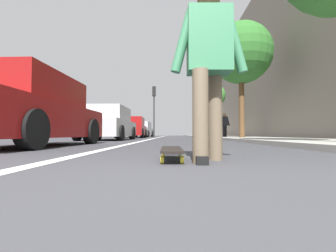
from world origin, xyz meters
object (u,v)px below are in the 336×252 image
Objects in this scene: parked_car_near at (30,112)px; pedestrian_distant at (224,124)px; street_tree_far at (214,96)px; parked_car_end at (142,130)px; parked_car_mid at (108,124)px; skater_person at (209,61)px; skateboard at (172,150)px; street_tree_mid at (241,54)px; parked_car_far at (132,128)px; traffic_light at (154,102)px.

pedestrian_distant is at bearing -33.44° from parked_car_near.
parked_car_near is at bearing 155.56° from street_tree_far.
parked_car_end is 3.00× the size of pedestrian_distant.
parked_car_mid is 12.57m from parked_car_end.
parked_car_mid is 7.18m from pedestrian_distant.
skater_person reaches higher than parked_car_mid.
skateboard is 8.60m from parked_car_mid.
street_tree_mid reaches higher than parked_car_near.
street_tree_far is at bearing -11.54° from skateboard.
street_tree_mid is at bearing 180.00° from street_tree_far.
traffic_light is (2.21, -1.46, 2.21)m from parked_car_far.
parked_car_far is at bearing 48.10° from street_tree_mid.
parked_car_end is 13.73m from street_tree_mid.
parked_car_near is 0.71× the size of street_tree_mid.
skater_person is at bearing -170.77° from parked_car_end.
pedestrian_distant is at bearing -114.68° from parked_car_far.
skater_person reaches higher than parked_car_far.
street_tree_mid is 4.40m from pedestrian_distant.
skateboard is at bearing -130.37° from parked_car_near.
skater_person reaches higher than skateboard.
traffic_light is 7.19m from pedestrian_distant.
parked_car_far is 0.76× the size of street_tree_mid.
pedestrian_distant reaches higher than parked_car_end.
street_tree_mid is (9.17, -3.04, 3.28)m from skater_person.
traffic_light is 2.74× the size of pedestrian_distant.
parked_car_far is 3.45m from traffic_light.
parked_car_near is 0.99× the size of parked_car_mid.
pedestrian_distant is at bearing -13.27° from skater_person.
skateboard is at bearing -174.89° from traffic_light.
skater_person is 0.39× the size of traffic_light.
pedestrian_distant reaches higher than parked_car_mid.
parked_car_mid is (8.08, 2.89, 0.61)m from skateboard.
parked_car_end is (20.65, 3.03, 0.61)m from skateboard.
parked_car_near reaches higher than parked_car_end.
traffic_light is 0.74× the size of street_tree_mid.
parked_car_near is at bearing 179.92° from parked_car_far.
street_tree_far reaches higher than traffic_light.
pedestrian_distant is at bearing 177.60° from street_tree_far.
pedestrian_distant is (-2.83, -6.16, 0.16)m from parked_car_far.
pedestrian_distant is at bearing -15.00° from skateboard.
parked_car_far is at bearing -179.43° from parked_car_end.
street_tree_mid is (9.03, -3.38, 4.12)m from skateboard.
skater_person is 21.07m from parked_car_end.
parked_car_end is 1.06× the size of street_tree_far.
parked_car_near is 14.64m from traffic_light.
skateboard is 17.24m from traffic_light.
street_tree_mid is at bearing -151.10° from parked_car_end.
skater_person is at bearing -128.90° from parked_car_near.
parked_car_far reaches higher than parked_car_mid.
parked_car_far is 9.23m from street_tree_mid.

